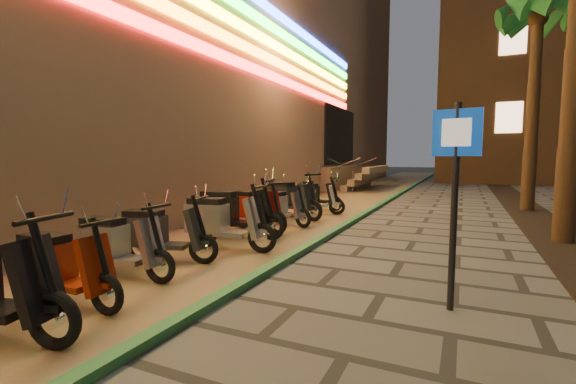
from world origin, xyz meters
The scene contains 15 objects.
parking_strip centered at (-2.60, 10.00, 0.01)m, with size 3.40×60.00×0.01m, color #8C7251.
green_curb centered at (-0.90, 10.00, 0.05)m, with size 0.18×60.00×0.10m, color #2A703B.
mall_building centered at (-15.47, 10.02, 7.48)m, with size 24.23×44.00×15.00m.
palm_d centered at (3.60, 12.00, 5.94)m, with size 2.97×3.02×7.16m.
pedestrian_sign centered at (1.64, 2.34, 1.51)m, with size 0.51×0.12×2.33m.
scooter_4 centered at (-2.51, 0.58, 0.47)m, with size 1.53×0.54×1.08m.
scooter_5 centered at (-2.75, 1.60, 0.49)m, with size 1.59×0.56×1.12m.
scooter_6 centered at (-2.78, 2.46, 0.49)m, with size 1.58×0.85×1.13m.
scooter_7 centered at (-2.37, 3.61, 0.54)m, with size 1.79×0.66×1.25m.
scooter_8 centered at (-2.73, 4.54, 0.57)m, with size 1.85×0.85×1.30m.
scooter_9 centered at (-2.79, 5.53, 0.52)m, with size 1.68×0.84×1.19m.
scooter_10 centered at (-2.49, 6.47, 0.47)m, with size 1.52×0.80×1.08m.
scooter_11 centered at (-2.73, 7.51, 0.57)m, with size 1.84×0.99×1.31m.
scooter_12 centered at (-2.37, 8.40, 0.47)m, with size 1.53×0.79×1.08m.
scooter_13 centered at (-2.69, 9.44, 0.48)m, with size 1.56×0.62×1.09m.
Camera 1 is at (1.72, -2.29, 1.75)m, focal length 24.00 mm.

